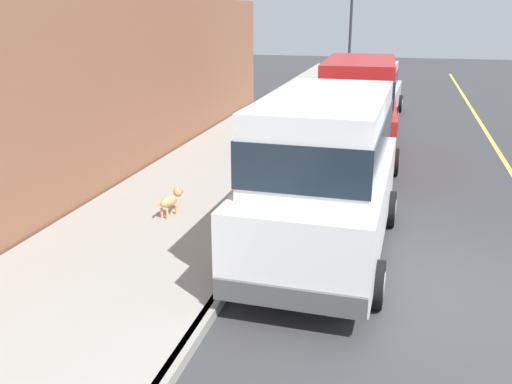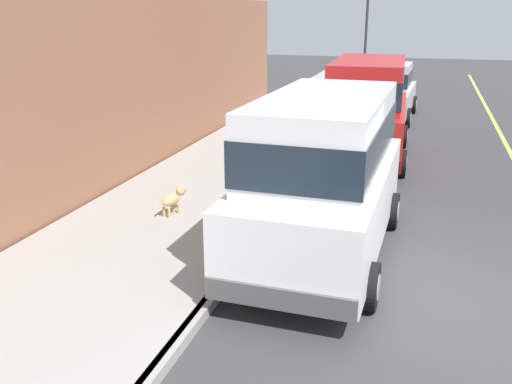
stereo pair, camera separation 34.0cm
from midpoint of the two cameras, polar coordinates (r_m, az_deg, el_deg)
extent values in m
plane|color=#38383A|center=(7.86, 19.77, -11.17)|extent=(80.00, 80.00, 0.00)
cube|color=gray|center=(8.11, -3.49, -8.55)|extent=(0.16, 64.00, 0.14)
cube|color=#99968E|center=(8.79, -14.81, -6.95)|extent=(3.60, 64.00, 0.14)
cube|color=white|center=(8.72, 5.78, -0.94)|extent=(2.03, 4.85, 1.10)
cube|color=white|center=(8.42, 6.02, 6.15)|extent=(1.77, 3.84, 1.10)
cube|color=#19232D|center=(8.44, 6.00, 5.60)|extent=(1.81, 3.88, 0.61)
cube|color=#505050|center=(11.05, 7.96, 0.89)|extent=(1.87, 0.25, 0.28)
cube|color=#505050|center=(6.77, 1.95, -10.53)|extent=(1.87, 0.25, 0.28)
cylinder|color=black|center=(10.46, 2.07, -0.75)|extent=(0.24, 0.65, 0.64)
cylinder|color=#9E9EA3|center=(10.46, 2.07, -0.75)|extent=(0.25, 0.36, 0.35)
cylinder|color=black|center=(10.20, 12.49, -1.69)|extent=(0.24, 0.65, 0.64)
cylinder|color=#9E9EA3|center=(10.20, 12.49, -1.69)|extent=(0.25, 0.36, 0.35)
cylinder|color=black|center=(7.82, -3.31, -7.57)|extent=(0.24, 0.65, 0.64)
cylinder|color=#9E9EA3|center=(7.82, -3.31, -7.57)|extent=(0.25, 0.36, 0.35)
cylinder|color=black|center=(7.46, 10.78, -9.21)|extent=(0.24, 0.65, 0.64)
cylinder|color=#9E9EA3|center=(7.46, 10.78, -9.21)|extent=(0.25, 0.36, 0.35)
cube|color=#EAEACC|center=(11.02, 5.08, 4.05)|extent=(0.28, 0.09, 0.14)
cube|color=#EAEACC|center=(10.86, 11.19, 3.57)|extent=(0.28, 0.09, 0.14)
cube|color=red|center=(14.70, 9.57, 6.79)|extent=(2.07, 4.87, 1.10)
cube|color=red|center=(14.53, 9.80, 11.05)|extent=(1.81, 3.86, 1.10)
cube|color=#19232D|center=(14.54, 9.78, 10.72)|extent=(1.85, 3.90, 0.61)
cube|color=#400A0A|center=(17.08, 9.97, 6.94)|extent=(1.87, 0.27, 0.28)
cube|color=#400A0A|center=(12.51, 8.83, 2.90)|extent=(1.87, 0.27, 0.28)
cylinder|color=black|center=(16.34, 6.44, 6.09)|extent=(0.24, 0.65, 0.64)
cylinder|color=#9E9EA3|center=(16.34, 6.44, 6.09)|extent=(0.25, 0.36, 0.35)
cylinder|color=black|center=(16.25, 13.14, 5.67)|extent=(0.24, 0.65, 0.64)
cylinder|color=#9E9EA3|center=(16.25, 13.14, 5.67)|extent=(0.25, 0.36, 0.35)
cylinder|color=black|center=(13.46, 5.03, 3.52)|extent=(0.24, 0.65, 0.64)
cylinder|color=#9E9EA3|center=(13.46, 5.03, 3.52)|extent=(0.25, 0.36, 0.35)
cylinder|color=black|center=(13.36, 13.14, 3.00)|extent=(0.24, 0.65, 0.64)
cylinder|color=#9E9EA3|center=(13.36, 13.14, 3.00)|extent=(0.25, 0.36, 0.35)
cube|color=#EAEACC|center=(17.05, 8.08, 8.98)|extent=(0.28, 0.09, 0.14)
cube|color=#EAEACC|center=(17.00, 12.08, 8.73)|extent=(0.28, 0.09, 0.14)
cube|color=#BCBCC1|center=(20.48, 11.24, 9.39)|extent=(1.96, 4.56, 0.76)
cube|color=#BCBCC1|center=(20.28, 11.35, 11.59)|extent=(1.66, 2.16, 0.84)
cube|color=#19232D|center=(20.28, 11.34, 11.41)|extent=(1.70, 2.20, 0.46)
cube|color=#424243|center=(22.68, 11.79, 9.57)|extent=(1.77, 0.26, 0.28)
cube|color=#424243|center=(18.36, 10.47, 7.69)|extent=(1.77, 0.26, 0.28)
cylinder|color=black|center=(22.01, 9.20, 9.10)|extent=(0.24, 0.65, 0.64)
cylinder|color=#9E9EA3|center=(22.01, 9.20, 9.10)|extent=(0.25, 0.36, 0.35)
cylinder|color=black|center=(21.85, 13.93, 8.73)|extent=(0.24, 0.65, 0.64)
cylinder|color=#9E9EA3|center=(21.85, 13.93, 8.73)|extent=(0.25, 0.36, 0.35)
cylinder|color=black|center=(19.28, 8.05, 7.88)|extent=(0.24, 0.65, 0.64)
cylinder|color=#9E9EA3|center=(19.28, 8.05, 7.88)|extent=(0.25, 0.36, 0.35)
cylinder|color=black|center=(19.10, 13.43, 7.47)|extent=(0.24, 0.65, 0.64)
cylinder|color=#9E9EA3|center=(19.10, 13.43, 7.47)|extent=(0.25, 0.36, 0.35)
cube|color=#EAEACC|center=(22.72, 10.43, 10.57)|extent=(0.28, 0.09, 0.14)
cube|color=#EAEACC|center=(22.62, 13.28, 10.36)|extent=(0.28, 0.09, 0.14)
ellipsoid|color=tan|center=(10.19, -9.85, -0.94)|extent=(0.30, 0.48, 0.20)
cylinder|color=tan|center=(10.39, -9.59, -1.67)|extent=(0.05, 0.05, 0.18)
cylinder|color=tan|center=(10.32, -9.06, -1.78)|extent=(0.05, 0.05, 0.18)
cylinder|color=tan|center=(10.19, -10.53, -2.12)|extent=(0.05, 0.05, 0.18)
cylinder|color=tan|center=(10.12, -9.99, -2.24)|extent=(0.05, 0.05, 0.18)
sphere|color=tan|center=(10.38, -8.89, -0.02)|extent=(0.17, 0.17, 0.17)
ellipsoid|color=brown|center=(10.45, -8.59, 0.02)|extent=(0.09, 0.12, 0.06)
cone|color=tan|center=(10.37, -9.17, 0.46)|extent=(0.06, 0.06, 0.07)
cone|color=tan|center=(10.31, -8.73, 0.38)|extent=(0.06, 0.06, 0.07)
cylinder|color=tan|center=(9.98, -10.78, -1.05)|extent=(0.06, 0.12, 0.13)
cylinder|color=red|center=(11.80, 0.47, 0.73)|extent=(0.24, 0.24, 0.06)
cylinder|color=red|center=(11.72, 0.48, 2.15)|extent=(0.17, 0.17, 0.55)
sphere|color=red|center=(11.63, 0.48, 3.64)|extent=(0.15, 0.15, 0.15)
cylinder|color=red|center=(11.74, -0.09, 2.32)|extent=(0.10, 0.07, 0.07)
cylinder|color=red|center=(11.68, 1.05, 2.24)|extent=(0.10, 0.07, 0.07)
cylinder|color=#2D2D33|center=(26.54, 9.17, 14.79)|extent=(0.12, 0.12, 4.20)
cube|color=#8C5B42|center=(13.39, -13.30, 10.35)|extent=(0.50, 20.00, 3.99)
camera|label=1|loc=(0.17, -91.06, -0.35)|focal=39.24mm
camera|label=2|loc=(0.17, 88.94, 0.35)|focal=39.24mm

